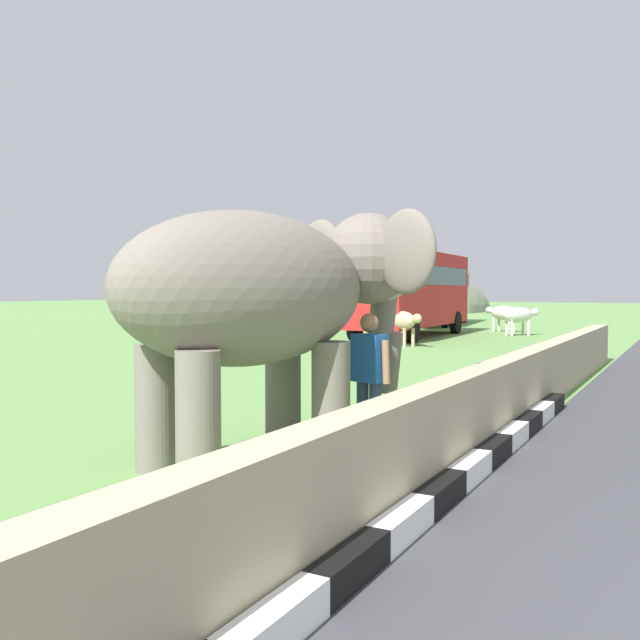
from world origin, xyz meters
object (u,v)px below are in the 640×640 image
object	(u,v)px
bus_white	(435,288)
cow_far	(503,313)
elephant	(272,293)
person_handler	(369,373)
cow_near	(402,321)
cow_mid	(519,315)
bus_red	(409,287)

from	to	relation	value
bus_white	cow_far	world-z (taller)	bus_white
elephant	cow_far	xyz separation A→B (m)	(25.05, 3.65, -1.03)
person_handler	cow_near	xyz separation A→B (m)	(14.27, 5.42, -0.06)
cow_mid	person_handler	bearing A→B (deg)	-171.80
person_handler	cow_near	bearing A→B (deg)	20.81
cow_mid	cow_far	xyz separation A→B (m)	(2.21, 1.21, 0.00)
bus_white	cow_near	world-z (taller)	bus_white
elephant	person_handler	world-z (taller)	elephant
elephant	bus_red	world-z (taller)	bus_red
elephant	person_handler	distance (m)	1.61
cow_near	cow_mid	bearing A→B (deg)	-16.95
bus_red	cow_mid	distance (m)	5.00
elephant	cow_mid	world-z (taller)	elephant
cow_mid	bus_white	bearing A→B (deg)	41.17
elephant	bus_white	bearing A→B (deg)	16.24
person_handler	cow_far	distance (m)	24.37
elephant	cow_far	bearing A→B (deg)	8.28
bus_red	bus_white	bearing A→B (deg)	13.84
bus_red	bus_white	size ratio (longest dim) A/B	0.98
elephant	bus_white	xyz separation A→B (m)	(30.07, 8.76, 0.18)
cow_near	cow_far	size ratio (longest dim) A/B	0.98
bus_red	cow_mid	world-z (taller)	bus_red
bus_white	person_handler	bearing A→B (deg)	-161.93
person_handler	bus_white	xyz separation A→B (m)	(29.00, 9.46, 1.16)
bus_red	cow_far	distance (m)	5.96
cow_near	cow_far	xyz separation A→B (m)	(9.71, -1.07, 0.00)
cow_far	cow_mid	bearing A→B (deg)	-151.23
person_handler	bus_red	distance (m)	20.03
cow_near	bus_white	bearing A→B (deg)	15.34
bus_white	cow_near	xyz separation A→B (m)	(-14.73, -4.04, -1.21)
cow_mid	cow_near	bearing A→B (deg)	163.05
cow_near	cow_mid	xyz separation A→B (m)	(7.50, -2.29, 0.00)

